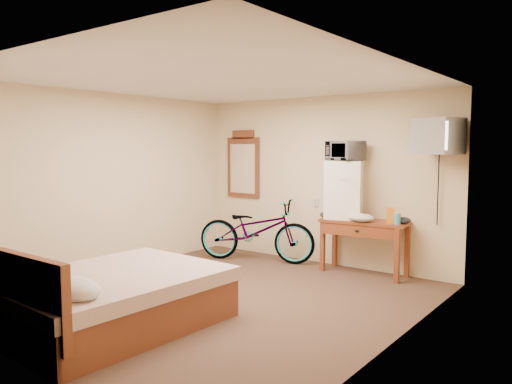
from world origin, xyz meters
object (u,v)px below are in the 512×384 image
(wall_mirror, at_px, (243,165))
(crt_television, at_px, (438,136))
(blue_cup, at_px, (397,219))
(bed, at_px, (107,298))
(microwave, at_px, (345,151))
(desk, at_px, (363,230))
(mini_fridge, at_px, (344,190))
(bicycle, at_px, (256,230))

(wall_mirror, bearing_deg, crt_television, -4.39)
(blue_cup, height_order, wall_mirror, wall_mirror)
(wall_mirror, bearing_deg, bed, -71.56)
(blue_cup, bearing_deg, crt_television, 5.87)
(blue_cup, height_order, bed, bed)
(wall_mirror, bearing_deg, microwave, -6.07)
(desk, height_order, microwave, microwave)
(mini_fridge, height_order, bed, mini_fridge)
(crt_television, xyz_separation_m, bed, (-2.06, -3.39, -1.59))
(bed, bearing_deg, desk, 72.01)
(desk, bearing_deg, bicycle, -171.73)
(mini_fridge, bearing_deg, microwave, 56.29)
(desk, relative_size, wall_mirror, 1.09)
(mini_fridge, xyz_separation_m, microwave, (0.00, 0.00, 0.54))
(blue_cup, xyz_separation_m, bed, (-1.59, -3.35, -0.53))
(blue_cup, relative_size, bed, 0.07)
(desk, bearing_deg, microwave, 169.99)
(desk, distance_m, wall_mirror, 2.47)
(mini_fridge, relative_size, bed, 0.39)
(mini_fridge, distance_m, crt_television, 1.48)
(crt_television, distance_m, bed, 4.28)
(desk, xyz_separation_m, bicycle, (-1.65, -0.24, -0.13))
(microwave, xyz_separation_m, bed, (-0.77, -3.43, -1.41))
(blue_cup, height_order, crt_television, crt_television)
(mini_fridge, relative_size, wall_mirror, 0.73)
(desk, relative_size, bed, 0.58)
(blue_cup, bearing_deg, mini_fridge, 173.80)
(blue_cup, xyz_separation_m, bicycle, (-2.15, -0.21, -0.34))
(microwave, distance_m, blue_cup, 1.20)
(crt_television, bearing_deg, microwave, 178.21)
(crt_television, bearing_deg, blue_cup, -174.13)
(microwave, xyz_separation_m, blue_cup, (0.82, -0.09, -0.88))
(mini_fridge, distance_m, bed, 3.62)
(desk, height_order, wall_mirror, wall_mirror)
(crt_television, height_order, wall_mirror, crt_television)
(blue_cup, distance_m, crt_television, 1.16)
(mini_fridge, distance_m, blue_cup, 0.89)
(bed, bearing_deg, mini_fridge, 77.30)
(desk, xyz_separation_m, wall_mirror, (-2.31, 0.27, 0.84))
(microwave, height_order, wall_mirror, wall_mirror)
(wall_mirror, bearing_deg, bicycle, -37.68)
(mini_fridge, distance_m, microwave, 0.54)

